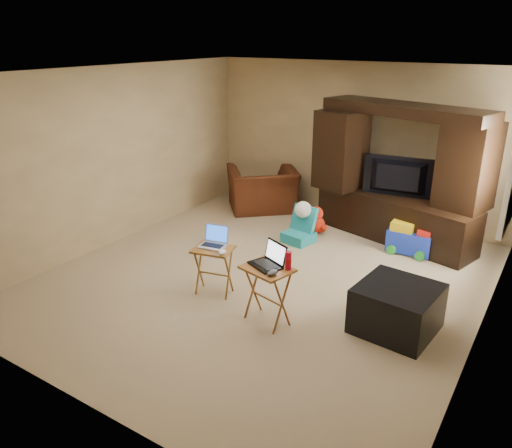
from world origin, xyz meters
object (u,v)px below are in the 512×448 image
Objects in this scene: entertainment_center at (398,174)px; mouse_right at (272,273)px; tray_table_left at (214,271)px; laptop_right at (265,256)px; push_toy at (410,238)px; water_bottle at (288,261)px; plush_toy at (316,220)px; television at (397,178)px; mouse_left at (222,252)px; tray_table_right at (267,295)px; child_rocker at (299,225)px; recliner at (262,189)px; laptop_left at (212,237)px; ottoman at (397,308)px.

entertainment_center is 3.14m from mouse_right.
tray_table_left is 1.72× the size of laptop_right.
push_toy is 2.89m from tray_table_left.
entertainment_center is at bearing 86.51° from water_bottle.
plush_toy is at bearing 109.62° from water_bottle.
laptop_right is at bearing -75.79° from plush_toy.
mouse_left is at bearing 62.92° from television.
tray_table_right is at bearing 137.29° from mouse_right.
recliner is at bearing 152.48° from child_rocker.
television reaches higher than laptop_right.
plush_toy is (-1.06, -0.40, -0.74)m from television.
television reaches higher than tray_table_right.
plush_toy is (1.29, -0.52, -0.15)m from recliner.
entertainment_center is 3.09m from tray_table_right.
plush_toy is at bearing 106.89° from mouse_right.
laptop_left is at bearing -126.36° from push_toy.
recliner is at bearing 123.40° from mouse_right.
tray_table_left is (-1.61, -2.40, 0.06)m from push_toy.
tray_table_left is at bearing -168.96° from laptop_right.
child_rocker is at bearing -126.33° from entertainment_center.
entertainment_center is 4.22× the size of tray_table_left.
laptop_left is 1.10m from water_bottle.
tray_table_right is (-0.75, -2.60, 0.09)m from push_toy.
tray_table_left is (-2.06, -0.39, 0.04)m from ottoman.
ottoman is at bearing -27.35° from child_rocker.
recliner is at bearing 168.65° from push_toy.
laptop_left is at bearing -99.18° from entertainment_center.
television is 3.08m from tray_table_left.
television is 1.56m from child_rocker.
water_bottle is (1.06, -0.13, 0.45)m from tray_table_left.
push_toy is (0.37, -0.39, -0.77)m from entertainment_center.
ottoman is 2.29× the size of laptop_right.
entertainment_center is 0.94m from push_toy.
tray_table_left is at bearing -94.36° from plush_toy.
laptop_right is (0.82, -0.19, 0.47)m from tray_table_left.
mouse_left is (1.30, -2.93, 0.23)m from recliner.
television is 1.58× the size of tray_table_right.
recliner is 9.65× the size of mouse_left.
water_bottle is (0.95, -2.03, 0.47)m from child_rocker.
mouse_left is at bearing 162.43° from mouse_right.
child_rocker is (1.23, -0.96, -0.10)m from recliner.
recliner reaches higher than ottoman.
tray_table_right is (0.68, -2.55, 0.10)m from plush_toy.
entertainment_center is 8.07× the size of laptop_left.
laptop_left is at bearing 178.94° from tray_table_right.
television is 0.89× the size of recliner.
tray_table_left is 0.41m from laptop_left.
child_rocker is 2.69× the size of water_bottle.
tray_table_right is (0.75, -2.11, 0.06)m from child_rocker.
laptop_right is at bearing -25.07° from laptop_left.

